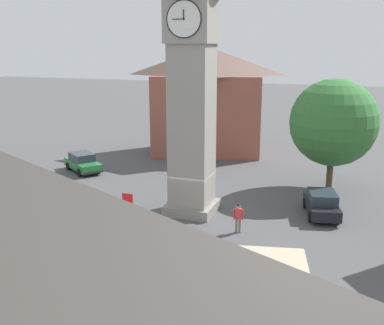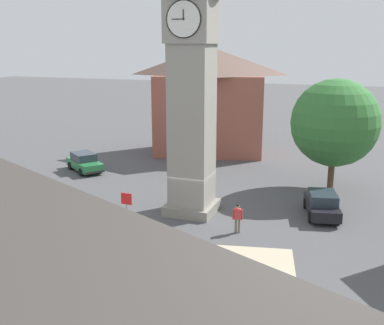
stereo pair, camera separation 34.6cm
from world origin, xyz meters
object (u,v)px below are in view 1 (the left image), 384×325
Objects in this scene: car_blue_kerb at (44,298)px; car_red_corner at (322,203)px; clock_tower at (192,35)px; car_silver_kerb at (83,162)px; car_white_side at (8,209)px; road_sign at (128,210)px; pedestrian at (238,215)px; building_terrace_right at (207,100)px; tree at (334,123)px.

car_blue_kerb is 1.00× the size of car_red_corner.
clock_tower is at bearing -96.79° from car_blue_kerb.
car_blue_kerb and car_silver_kerb have the same top height.
clock_tower is 14.79m from car_white_side.
road_sign reaches higher than car_red_corner.
pedestrian is 20.11m from building_terrace_right.
car_white_side is at bearing 99.81° from car_silver_kerb.
car_blue_kerb is 1.58× the size of road_sign.
car_red_corner is (-9.18, -14.79, 0.00)m from car_blue_kerb.
building_terrace_right reaches higher than road_sign.
tree is 0.69× the size of building_terrace_right.
car_silver_kerb is 1.55× the size of road_sign.
tree reaches higher than car_red_corner.
clock_tower is 4.15× the size of car_blue_kerb.
car_white_side is 13.55m from pedestrian.
road_sign is at bearing 96.99° from building_terrace_right.
pedestrian is 0.21× the size of tree.
car_red_corner is at bearing -157.71° from car_white_side.
car_white_side is 8.35m from road_sign.
building_terrace_right is at bearing -49.51° from car_red_corner.
car_blue_kerb is at bearing 58.16° from car_red_corner.
clock_tower reaches higher than pedestrian.
building_terrace_right is at bearing -67.14° from pedestrian.
building_terrace_right is (2.62, -28.62, 4.33)m from car_blue_kerb.
clock_tower reaches higher than car_white_side.
road_sign is at bearing 40.25° from car_red_corner.
pedestrian is (4.16, 4.32, 0.25)m from car_red_corner.
road_sign is (-10.16, 11.68, 1.14)m from car_silver_kerb.
building_terrace_right is 4.14× the size of road_sign.
pedestrian is at bearing 147.28° from clock_tower.
car_blue_kerb and car_white_side have the same top height.
car_red_corner is 1.57× the size of road_sign.
building_terrace_right reaches higher than car_white_side.
clock_tower reaches higher than car_red_corner.
road_sign is at bearing 131.02° from car_silver_kerb.
car_silver_kerb is 0.55× the size of tree.
clock_tower is 10.83× the size of pedestrian.
car_red_corner is at bearing -139.75° from road_sign.
tree is 16.46m from road_sign.
tree is (-0.12, -5.50, 4.14)m from car_red_corner.
car_silver_kerb is 13.16m from building_terrace_right.
car_white_side is at bearing 75.04° from building_terrace_right.
pedestrian is at bearing 151.47° from car_silver_kerb.
clock_tower is 4.16× the size of car_white_side.
car_blue_kerb is 2.61× the size of pedestrian.
car_silver_kerb is 15.52m from road_sign.
clock_tower is 10.53m from pedestrian.
car_blue_kerb is 1.00× the size of car_white_side.
road_sign reaches higher than car_white_side.
pedestrian is at bearing 112.86° from building_terrace_right.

